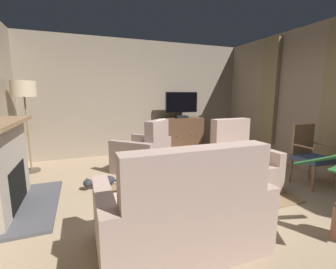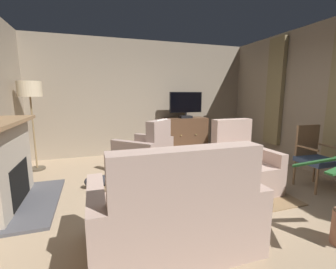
{
  "view_description": "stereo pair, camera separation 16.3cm",
  "coord_description": "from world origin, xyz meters",
  "px_view_note": "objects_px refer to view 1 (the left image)",
  "views": [
    {
      "loc": [
        -1.44,
        -2.93,
        1.48
      ],
      "look_at": [
        -0.18,
        0.4,
        0.86
      ],
      "focal_mm": 24.67,
      "sensor_mm": 36.0,
      "label": 1
    },
    {
      "loc": [
        -1.29,
        -2.98,
        1.48
      ],
      "look_at": [
        -0.18,
        0.4,
        0.86
      ],
      "focal_mm": 24.67,
      "sensor_mm": 36.0,
      "label": 2
    }
  ],
  "objects_px": {
    "fireplace": "(2,170)",
    "cat": "(101,182)",
    "folded_newspaper": "(155,170)",
    "side_chair_far_end": "(310,153)",
    "armchair_angled_to_table": "(239,167)",
    "tv_remote": "(158,168)",
    "sofa_floral": "(182,215)",
    "television": "(182,104)",
    "coffee_table": "(160,172)",
    "armchair_facing_sofa": "(144,154)",
    "tv_cabinet": "(180,136)",
    "floor_lamp": "(24,95)"
  },
  "relations": [
    {
      "from": "fireplace",
      "to": "television",
      "type": "height_order",
      "value": "television"
    },
    {
      "from": "tv_cabinet",
      "to": "fireplace",
      "type": "bearing_deg",
      "value": -148.63
    },
    {
      "from": "folded_newspaper",
      "to": "sofa_floral",
      "type": "height_order",
      "value": "sofa_floral"
    },
    {
      "from": "television",
      "to": "tv_remote",
      "type": "relative_size",
      "value": 4.98
    },
    {
      "from": "fireplace",
      "to": "floor_lamp",
      "type": "bearing_deg",
      "value": 89.34
    },
    {
      "from": "television",
      "to": "tv_cabinet",
      "type": "bearing_deg",
      "value": 90.0
    },
    {
      "from": "side_chair_far_end",
      "to": "armchair_angled_to_table",
      "type": "bearing_deg",
      "value": 167.55
    },
    {
      "from": "armchair_angled_to_table",
      "to": "cat",
      "type": "relative_size",
      "value": 1.51
    },
    {
      "from": "tv_cabinet",
      "to": "television",
      "type": "height_order",
      "value": "television"
    },
    {
      "from": "fireplace",
      "to": "cat",
      "type": "relative_size",
      "value": 2.14
    },
    {
      "from": "coffee_table",
      "to": "side_chair_far_end",
      "type": "relative_size",
      "value": 0.99
    },
    {
      "from": "tv_remote",
      "to": "side_chair_far_end",
      "type": "relative_size",
      "value": 0.17
    },
    {
      "from": "fireplace",
      "to": "television",
      "type": "xyz_separation_m",
      "value": [
        3.36,
        2.0,
        0.69
      ]
    },
    {
      "from": "fireplace",
      "to": "cat",
      "type": "distance_m",
      "value": 1.34
    },
    {
      "from": "sofa_floral",
      "to": "folded_newspaper",
      "type": "bearing_deg",
      "value": 86.97
    },
    {
      "from": "tv_cabinet",
      "to": "armchair_angled_to_table",
      "type": "xyz_separation_m",
      "value": [
        -0.09,
        -2.51,
        -0.08
      ]
    },
    {
      "from": "folded_newspaper",
      "to": "side_chair_far_end",
      "type": "xyz_separation_m",
      "value": [
        2.59,
        -0.24,
        0.05
      ]
    },
    {
      "from": "television",
      "to": "coffee_table",
      "type": "relative_size",
      "value": 0.86
    },
    {
      "from": "sofa_floral",
      "to": "side_chair_far_end",
      "type": "relative_size",
      "value": 1.57
    },
    {
      "from": "sofa_floral",
      "to": "armchair_facing_sofa",
      "type": "relative_size",
      "value": 1.25
    },
    {
      "from": "coffee_table",
      "to": "armchair_facing_sofa",
      "type": "xyz_separation_m",
      "value": [
        0.11,
        1.33,
        -0.08
      ]
    },
    {
      "from": "folded_newspaper",
      "to": "armchair_facing_sofa",
      "type": "xyz_separation_m",
      "value": [
        0.2,
        1.39,
        -0.15
      ]
    },
    {
      "from": "television",
      "to": "coffee_table",
      "type": "xyz_separation_m",
      "value": [
        -1.4,
        -2.41,
        -0.83
      ]
    },
    {
      "from": "floor_lamp",
      "to": "folded_newspaper",
      "type": "bearing_deg",
      "value": -48.59
    },
    {
      "from": "tv_cabinet",
      "to": "cat",
      "type": "distance_m",
      "value": 2.76
    },
    {
      "from": "folded_newspaper",
      "to": "cat",
      "type": "height_order",
      "value": "folded_newspaper"
    },
    {
      "from": "cat",
      "to": "television",
      "type": "bearing_deg",
      "value": 37.49
    },
    {
      "from": "coffee_table",
      "to": "tv_remote",
      "type": "xyz_separation_m",
      "value": [
        -0.03,
        -0.01,
        0.07
      ]
    },
    {
      "from": "armchair_facing_sofa",
      "to": "tv_cabinet",
      "type": "bearing_deg",
      "value": 41.32
    },
    {
      "from": "coffee_table",
      "to": "floor_lamp",
      "type": "xyz_separation_m",
      "value": [
        -1.94,
        2.04,
        1.06
      ]
    },
    {
      "from": "armchair_facing_sofa",
      "to": "tv_remote",
      "type": "bearing_deg",
      "value": -96.02
    },
    {
      "from": "armchair_facing_sofa",
      "to": "side_chair_far_end",
      "type": "distance_m",
      "value": 2.9
    },
    {
      "from": "coffee_table",
      "to": "side_chair_far_end",
      "type": "bearing_deg",
      "value": -7.01
    },
    {
      "from": "coffee_table",
      "to": "cat",
      "type": "xyz_separation_m",
      "value": [
        -0.75,
        0.76,
        -0.31
      ]
    },
    {
      "from": "television",
      "to": "cat",
      "type": "bearing_deg",
      "value": -142.51
    },
    {
      "from": "folded_newspaper",
      "to": "sofa_floral",
      "type": "distance_m",
      "value": 1.02
    },
    {
      "from": "television",
      "to": "side_chair_far_end",
      "type": "height_order",
      "value": "television"
    },
    {
      "from": "fireplace",
      "to": "folded_newspaper",
      "type": "distance_m",
      "value": 1.93
    },
    {
      "from": "cat",
      "to": "floor_lamp",
      "type": "height_order",
      "value": "floor_lamp"
    },
    {
      "from": "tv_remote",
      "to": "armchair_angled_to_table",
      "type": "distance_m",
      "value": 1.35
    },
    {
      "from": "sofa_floral",
      "to": "tv_cabinet",
      "type": "bearing_deg",
      "value": 66.4
    },
    {
      "from": "tv_remote",
      "to": "folded_newspaper",
      "type": "relative_size",
      "value": 0.57
    },
    {
      "from": "tv_remote",
      "to": "sofa_floral",
      "type": "bearing_deg",
      "value": -137.38
    },
    {
      "from": "coffee_table",
      "to": "tv_remote",
      "type": "distance_m",
      "value": 0.08
    },
    {
      "from": "tv_remote",
      "to": "cat",
      "type": "height_order",
      "value": "tv_remote"
    },
    {
      "from": "tv_remote",
      "to": "sofa_floral",
      "type": "relative_size",
      "value": 0.11
    },
    {
      "from": "fireplace",
      "to": "tv_remote",
      "type": "relative_size",
      "value": 9.08
    },
    {
      "from": "armchair_angled_to_table",
      "to": "cat",
      "type": "distance_m",
      "value": 2.23
    },
    {
      "from": "side_chair_far_end",
      "to": "cat",
      "type": "xyz_separation_m",
      "value": [
        -3.25,
        1.07,
        -0.43
      ]
    },
    {
      "from": "tv_cabinet",
      "to": "armchair_angled_to_table",
      "type": "distance_m",
      "value": 2.51
    }
  ]
}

